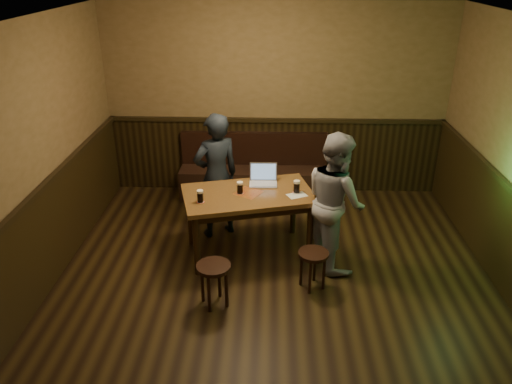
{
  "coord_description": "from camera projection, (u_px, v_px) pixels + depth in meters",
  "views": [
    {
      "loc": [
        -0.04,
        -4.18,
        3.32
      ],
      "look_at": [
        -0.22,
        1.01,
        0.87
      ],
      "focal_mm": 35.0,
      "sensor_mm": 36.0,
      "label": 1
    }
  ],
  "objects": [
    {
      "name": "pint_right",
      "position": [
        297.0,
        187.0,
        5.84
      ],
      "size": [
        0.1,
        0.1,
        0.15
      ],
      "color": "#A32614",
      "rests_on": "pub_table"
    },
    {
      "name": "pub_table",
      "position": [
        248.0,
        201.0,
        5.91
      ],
      "size": [
        1.68,
        1.22,
        0.81
      ],
      "rotation": [
        0.0,
        0.0,
        0.26
      ],
      "color": "brown",
      "rests_on": "ground"
    },
    {
      "name": "person_suit",
      "position": [
        216.0,
        176.0,
        6.29
      ],
      "size": [
        0.71,
        0.63,
        1.64
      ],
      "primitive_type": "imported",
      "rotation": [
        0.0,
        0.0,
        3.66
      ],
      "color": "black",
      "rests_on": "ground"
    },
    {
      "name": "stool_right",
      "position": [
        313.0,
        259.0,
        5.39
      ],
      "size": [
        0.41,
        0.41,
        0.45
      ],
      "rotation": [
        0.0,
        0.0,
        -0.27
      ],
      "color": "black",
      "rests_on": "ground"
    },
    {
      "name": "stool_left",
      "position": [
        214.0,
        273.0,
        5.11
      ],
      "size": [
        0.44,
        0.44,
        0.48
      ],
      "rotation": [
        0.0,
        0.0,
        -0.3
      ],
      "color": "black",
      "rests_on": "ground"
    },
    {
      "name": "person_grey",
      "position": [
        335.0,
        201.0,
        5.67
      ],
      "size": [
        0.85,
        0.95,
        1.62
      ],
      "primitive_type": "imported",
      "rotation": [
        0.0,
        0.0,
        1.93
      ],
      "color": "gray",
      "rests_on": "ground"
    },
    {
      "name": "menu",
      "position": [
        297.0,
        195.0,
        5.8
      ],
      "size": [
        0.26,
        0.23,
        0.0
      ],
      "primitive_type": "cube",
      "rotation": [
        0.0,
        0.0,
        0.45
      ],
      "color": "silver",
      "rests_on": "pub_table"
    },
    {
      "name": "room",
      "position": [
        276.0,
        196.0,
        4.88
      ],
      "size": [
        5.04,
        6.04,
        2.84
      ],
      "color": "black",
      "rests_on": "ground"
    },
    {
      "name": "pint_left",
      "position": [
        200.0,
        196.0,
        5.61
      ],
      "size": [
        0.09,
        0.09,
        0.15
      ],
      "color": "#A32614",
      "rests_on": "pub_table"
    },
    {
      "name": "laptop",
      "position": [
        263.0,
        178.0,
        6.09
      ],
      "size": [
        0.34,
        0.27,
        0.24
      ],
      "rotation": [
        0.0,
        0.0,
        0.01
      ],
      "color": "silver",
      "rests_on": "pub_table"
    },
    {
      "name": "bench",
      "position": [
        254.0,
        176.0,
        7.56
      ],
      "size": [
        2.2,
        0.5,
        0.95
      ],
      "color": "black",
      "rests_on": "ground"
    },
    {
      "name": "pint_mid",
      "position": [
        240.0,
        188.0,
        5.82
      ],
      "size": [
        0.09,
        0.09,
        0.15
      ],
      "color": "#A32614",
      "rests_on": "pub_table"
    }
  ]
}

